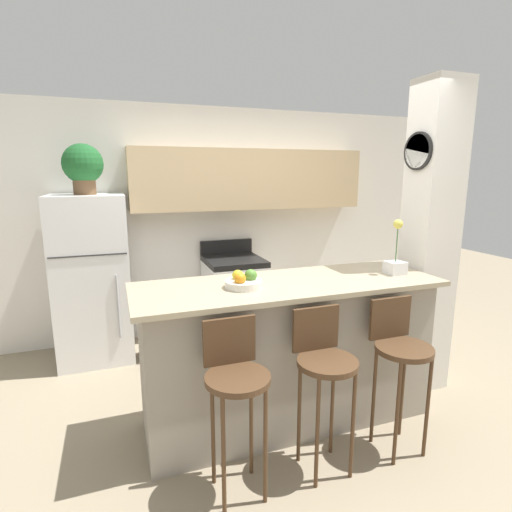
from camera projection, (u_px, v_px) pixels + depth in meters
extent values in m
plane|color=gray|center=(287.00, 418.00, 3.04)|extent=(14.00, 14.00, 0.00)
cube|color=white|center=(218.00, 222.00, 4.64)|extent=(5.60, 0.06, 2.55)
cube|color=tan|center=(250.00, 179.00, 4.47)|extent=(2.63, 0.32, 0.66)
cube|color=silver|center=(228.00, 192.00, 4.44)|extent=(0.65, 0.28, 0.12)
cube|color=white|center=(429.00, 241.00, 3.31)|extent=(0.36, 0.32, 2.55)
cylinder|color=black|center=(418.00, 151.00, 3.10)|extent=(0.02, 0.29, 0.29)
cylinder|color=white|center=(417.00, 151.00, 3.10)|extent=(0.01, 0.26, 0.26)
cube|color=gray|center=(288.00, 355.00, 2.93)|extent=(2.07, 0.63, 1.04)
cube|color=tan|center=(289.00, 284.00, 2.83)|extent=(2.19, 0.75, 0.04)
cube|color=white|center=(95.00, 304.00, 3.97)|extent=(0.69, 0.66, 1.11)
cube|color=white|center=(88.00, 222.00, 3.80)|extent=(0.69, 0.66, 0.52)
cube|color=#333333|center=(88.00, 256.00, 3.54)|extent=(0.66, 0.01, 0.01)
cylinder|color=#B2B2B7|center=(118.00, 307.00, 3.71)|extent=(0.02, 0.02, 0.61)
cube|color=white|center=(234.00, 301.00, 4.49)|extent=(0.61, 0.65, 0.85)
cube|color=black|center=(234.00, 261.00, 4.40)|extent=(0.61, 0.65, 0.06)
cube|color=black|center=(226.00, 247.00, 4.66)|extent=(0.61, 0.04, 0.16)
cube|color=black|center=(243.00, 306.00, 4.17)|extent=(0.37, 0.01, 0.27)
cylinder|color=#4C331E|center=(238.00, 379.00, 2.19)|extent=(0.37, 0.37, 0.03)
cube|color=#4C331E|center=(230.00, 341.00, 2.30)|extent=(0.31, 0.02, 0.28)
cylinder|color=#4C331E|center=(224.00, 457.00, 2.11)|extent=(0.02, 0.02, 0.70)
cylinder|color=#4C331E|center=(265.00, 447.00, 2.19)|extent=(0.02, 0.02, 0.70)
cylinder|color=#4C331E|center=(213.00, 430.00, 2.33)|extent=(0.02, 0.02, 0.70)
cylinder|color=#4C331E|center=(251.00, 422.00, 2.41)|extent=(0.02, 0.02, 0.70)
cylinder|color=#4C331E|center=(327.00, 363.00, 2.37)|extent=(0.37, 0.37, 0.03)
cube|color=#4C331E|center=(316.00, 328.00, 2.48)|extent=(0.31, 0.02, 0.28)
cylinder|color=#4C331E|center=(317.00, 434.00, 2.30)|extent=(0.02, 0.02, 0.70)
cylinder|color=#4C331E|center=(353.00, 425.00, 2.38)|extent=(0.02, 0.02, 0.70)
cylinder|color=#4C331E|center=(299.00, 411.00, 2.52)|extent=(0.02, 0.02, 0.70)
cylinder|color=#4C331E|center=(332.00, 404.00, 2.60)|extent=(0.02, 0.02, 0.70)
cylinder|color=#4C331E|center=(404.00, 349.00, 2.56)|extent=(0.37, 0.37, 0.03)
cube|color=#4C331E|center=(390.00, 318.00, 2.67)|extent=(0.31, 0.02, 0.28)
cylinder|color=#4C331E|center=(397.00, 415.00, 2.48)|extent=(0.02, 0.02, 0.70)
cylinder|color=#4C331E|center=(428.00, 407.00, 2.56)|extent=(0.02, 0.02, 0.70)
cylinder|color=#4C331E|center=(374.00, 395.00, 2.70)|extent=(0.02, 0.02, 0.70)
cylinder|color=#4C331E|center=(403.00, 389.00, 2.78)|extent=(0.02, 0.02, 0.70)
cylinder|color=brown|center=(85.00, 187.00, 3.73)|extent=(0.20, 0.20, 0.15)
sphere|color=#1E5B28|center=(83.00, 164.00, 3.69)|extent=(0.37, 0.37, 0.37)
cube|color=white|center=(395.00, 268.00, 3.04)|extent=(0.13, 0.13, 0.10)
cylinder|color=#386633|center=(397.00, 244.00, 3.01)|extent=(0.01, 0.01, 0.27)
sphere|color=#DBCC4C|center=(398.00, 224.00, 2.98)|extent=(0.07, 0.07, 0.07)
cylinder|color=silver|center=(243.00, 284.00, 2.68)|extent=(0.25, 0.25, 0.05)
sphere|color=#4C7F2D|center=(251.00, 275.00, 2.69)|extent=(0.09, 0.09, 0.09)
sphere|color=gold|center=(238.00, 275.00, 2.71)|extent=(0.08, 0.08, 0.08)
sphere|color=orange|center=(240.00, 279.00, 2.62)|extent=(0.08, 0.08, 0.08)
cylinder|color=black|center=(157.00, 339.00, 4.01)|extent=(0.28, 0.28, 0.38)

